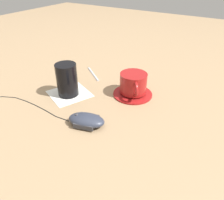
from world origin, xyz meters
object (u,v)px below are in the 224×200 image
at_px(coffee_cup, 133,83).
at_px(drinking_glass, 67,80).
at_px(pen, 93,73).
at_px(computer_mouse, 86,120).
at_px(saucer, 133,93).

xyz_separation_m(coffee_cup, drinking_glass, (-0.19, -0.12, 0.01)).
bearing_deg(pen, computer_mouse, -56.85).
height_order(coffee_cup, pen, coffee_cup).
bearing_deg(coffee_cup, pen, 164.70).
distance_m(saucer, computer_mouse, 0.22).
bearing_deg(pen, drinking_glass, -81.60).
distance_m(computer_mouse, drinking_glass, 0.19).
height_order(computer_mouse, drinking_glass, drinking_glass).
relative_size(saucer, computer_mouse, 1.15).
bearing_deg(saucer, computer_mouse, -98.94).
height_order(coffee_cup, computer_mouse, coffee_cup).
distance_m(saucer, pen, 0.22).
bearing_deg(saucer, coffee_cup, 103.37).
bearing_deg(computer_mouse, coffee_cup, 81.35).
bearing_deg(computer_mouse, saucer, 81.06).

